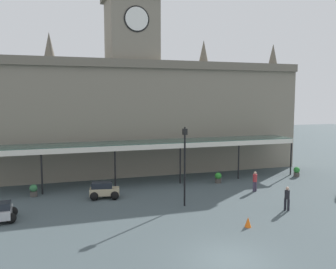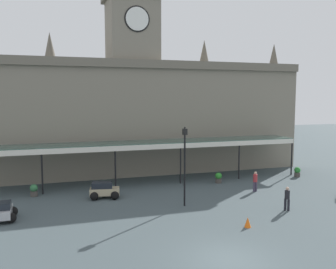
{
  "view_description": "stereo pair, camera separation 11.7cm",
  "coord_description": "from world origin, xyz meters",
  "px_view_note": "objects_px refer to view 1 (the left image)",
  "views": [
    {
      "loc": [
        -7.9,
        -14.83,
        7.8
      ],
      "look_at": [
        0.0,
        9.66,
        5.11
      ],
      "focal_mm": 38.38,
      "sensor_mm": 36.0,
      "label": 1
    },
    {
      "loc": [
        -7.78,
        -14.86,
        7.8
      ],
      "look_at": [
        0.0,
        9.66,
        5.11
      ],
      "focal_mm": 38.38,
      "sensor_mm": 36.0,
      "label": 2
    }
  ],
  "objects_px": {
    "car_beige_estate": "(104,191)",
    "victorian_lamppost": "(185,158)",
    "planter_near_kerb": "(297,172)",
    "car_silver_sedan": "(4,213)",
    "pedestrian_beside_cars": "(255,181)",
    "traffic_cone": "(248,222)",
    "planter_by_canopy": "(218,178)",
    "pedestrian_crossing_forecourt": "(287,198)",
    "planter_forecourt_centre": "(34,190)"
  },
  "relations": [
    {
      "from": "car_beige_estate",
      "to": "victorian_lamppost",
      "type": "relative_size",
      "value": 0.41
    },
    {
      "from": "car_beige_estate",
      "to": "planter_near_kerb",
      "type": "distance_m",
      "value": 19.2
    },
    {
      "from": "car_silver_sedan",
      "to": "pedestrian_beside_cars",
      "type": "distance_m",
      "value": 18.96
    },
    {
      "from": "car_silver_sedan",
      "to": "pedestrian_beside_cars",
      "type": "xyz_separation_m",
      "value": [
        18.91,
        1.34,
        0.41
      ]
    },
    {
      "from": "car_silver_sedan",
      "to": "pedestrian_beside_cars",
      "type": "relative_size",
      "value": 1.24
    },
    {
      "from": "traffic_cone",
      "to": "planter_by_canopy",
      "type": "distance_m",
      "value": 11.21
    },
    {
      "from": "pedestrian_crossing_forecourt",
      "to": "planter_forecourt_centre",
      "type": "bearing_deg",
      "value": 151.53
    },
    {
      "from": "pedestrian_beside_cars",
      "to": "car_silver_sedan",
      "type": "bearing_deg",
      "value": -175.95
    },
    {
      "from": "pedestrian_beside_cars",
      "to": "planter_near_kerb",
      "type": "distance_m",
      "value": 7.81
    },
    {
      "from": "car_silver_sedan",
      "to": "planter_near_kerb",
      "type": "bearing_deg",
      "value": 10.88
    },
    {
      "from": "planter_near_kerb",
      "to": "planter_forecourt_centre",
      "type": "relative_size",
      "value": 1.0
    },
    {
      "from": "pedestrian_crossing_forecourt",
      "to": "planter_by_canopy",
      "type": "relative_size",
      "value": 1.74
    },
    {
      "from": "pedestrian_beside_cars",
      "to": "victorian_lamppost",
      "type": "bearing_deg",
      "value": -164.51
    },
    {
      "from": "planter_near_kerb",
      "to": "planter_forecourt_centre",
      "type": "height_order",
      "value": "same"
    },
    {
      "from": "car_beige_estate",
      "to": "traffic_cone",
      "type": "distance_m",
      "value": 11.54
    },
    {
      "from": "car_beige_estate",
      "to": "pedestrian_beside_cars",
      "type": "xyz_separation_m",
      "value": [
        12.2,
        -1.75,
        0.34
      ]
    },
    {
      "from": "planter_by_canopy",
      "to": "pedestrian_crossing_forecourt",
      "type": "bearing_deg",
      "value": -83.51
    },
    {
      "from": "traffic_cone",
      "to": "planter_near_kerb",
      "type": "xyz_separation_m",
      "value": [
        11.71,
        10.73,
        0.18
      ]
    },
    {
      "from": "car_beige_estate",
      "to": "victorian_lamppost",
      "type": "height_order",
      "value": "victorian_lamppost"
    },
    {
      "from": "car_silver_sedan",
      "to": "victorian_lamppost",
      "type": "height_order",
      "value": "victorian_lamppost"
    },
    {
      "from": "car_silver_sedan",
      "to": "pedestrian_beside_cars",
      "type": "bearing_deg",
      "value": 4.05
    },
    {
      "from": "victorian_lamppost",
      "to": "traffic_cone",
      "type": "bearing_deg",
      "value": -67.59
    },
    {
      "from": "pedestrian_beside_cars",
      "to": "traffic_cone",
      "type": "bearing_deg",
      "value": -124.06
    },
    {
      "from": "traffic_cone",
      "to": "planter_forecourt_centre",
      "type": "xyz_separation_m",
      "value": [
        -12.61,
        11.12,
        0.18
      ]
    },
    {
      "from": "victorian_lamppost",
      "to": "planter_forecourt_centre",
      "type": "xyz_separation_m",
      "value": [
        -10.47,
        5.94,
        -3.0
      ]
    },
    {
      "from": "victorian_lamppost",
      "to": "planter_near_kerb",
      "type": "xyz_separation_m",
      "value": [
        13.85,
        5.55,
        -3.0
      ]
    },
    {
      "from": "planter_by_canopy",
      "to": "planter_forecourt_centre",
      "type": "bearing_deg",
      "value": 178.61
    },
    {
      "from": "pedestrian_beside_cars",
      "to": "planter_near_kerb",
      "type": "bearing_deg",
      "value": 27.67
    },
    {
      "from": "car_beige_estate",
      "to": "planter_near_kerb",
      "type": "height_order",
      "value": "car_beige_estate"
    },
    {
      "from": "victorian_lamppost",
      "to": "planter_near_kerb",
      "type": "bearing_deg",
      "value": 21.82
    },
    {
      "from": "planter_by_canopy",
      "to": "planter_forecourt_centre",
      "type": "height_order",
      "value": "same"
    },
    {
      "from": "traffic_cone",
      "to": "victorian_lamppost",
      "type": "bearing_deg",
      "value": 112.41
    },
    {
      "from": "pedestrian_crossing_forecourt",
      "to": "victorian_lamppost",
      "type": "height_order",
      "value": "victorian_lamppost"
    },
    {
      "from": "car_silver_sedan",
      "to": "victorian_lamppost",
      "type": "relative_size",
      "value": 0.36
    },
    {
      "from": "pedestrian_crossing_forecourt",
      "to": "planter_near_kerb",
      "type": "xyz_separation_m",
      "value": [
        7.51,
        8.73,
        -0.42
      ]
    },
    {
      "from": "car_beige_estate",
      "to": "traffic_cone",
      "type": "xyz_separation_m",
      "value": [
        7.4,
        -8.86,
        -0.25
      ]
    },
    {
      "from": "pedestrian_crossing_forecourt",
      "to": "pedestrian_beside_cars",
      "type": "xyz_separation_m",
      "value": [
        0.6,
        5.11,
        0.0
      ]
    },
    {
      "from": "pedestrian_crossing_forecourt",
      "to": "planter_forecourt_centre",
      "type": "relative_size",
      "value": 1.74
    },
    {
      "from": "car_beige_estate",
      "to": "traffic_cone",
      "type": "height_order",
      "value": "car_beige_estate"
    },
    {
      "from": "pedestrian_beside_cars",
      "to": "traffic_cone",
      "type": "relative_size",
      "value": 2.69
    },
    {
      "from": "traffic_cone",
      "to": "planter_near_kerb",
      "type": "distance_m",
      "value": 15.89
    },
    {
      "from": "victorian_lamppost",
      "to": "planter_near_kerb",
      "type": "distance_m",
      "value": 15.22
    },
    {
      "from": "traffic_cone",
      "to": "planter_by_canopy",
      "type": "bearing_deg",
      "value": 73.35
    },
    {
      "from": "planter_by_canopy",
      "to": "planter_forecourt_centre",
      "type": "xyz_separation_m",
      "value": [
        -15.82,
        0.38,
        0.0
      ]
    },
    {
      "from": "car_silver_sedan",
      "to": "traffic_cone",
      "type": "relative_size",
      "value": 3.33
    },
    {
      "from": "planter_by_canopy",
      "to": "traffic_cone",
      "type": "bearing_deg",
      "value": -106.65
    },
    {
      "from": "traffic_cone",
      "to": "planter_near_kerb",
      "type": "bearing_deg",
      "value": 42.49
    },
    {
      "from": "pedestrian_crossing_forecourt",
      "to": "victorian_lamppost",
      "type": "distance_m",
      "value": 7.55
    },
    {
      "from": "victorian_lamppost",
      "to": "car_silver_sedan",
      "type": "bearing_deg",
      "value": 177.2
    },
    {
      "from": "pedestrian_crossing_forecourt",
      "to": "victorian_lamppost",
      "type": "bearing_deg",
      "value": 153.36
    }
  ]
}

